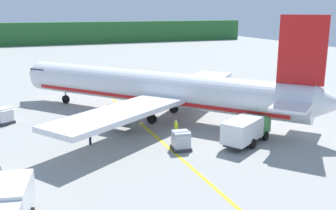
{
  "coord_description": "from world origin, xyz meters",
  "views": [
    {
      "loc": [
        19.01,
        -20.48,
        12.34
      ],
      "look_at": [
        32.97,
        14.68,
        2.97
      ],
      "focal_mm": 41.28,
      "sensor_mm": 36.0,
      "label": 1
    }
  ],
  "objects_px": {
    "airliner_foreground": "(156,89)",
    "service_truck_catering": "(7,208)",
    "cargo_container_mid": "(4,116)",
    "service_truck_fuel": "(247,129)",
    "cargo_container_far": "(181,141)",
    "crew_loader_left": "(176,127)",
    "crew_marshaller": "(90,135)"
  },
  "relations": [
    {
      "from": "cargo_container_far",
      "to": "crew_loader_left",
      "type": "relative_size",
      "value": 1.06
    },
    {
      "from": "cargo_container_far",
      "to": "crew_loader_left",
      "type": "xyz_separation_m",
      "value": [
        0.99,
        3.56,
        0.17
      ]
    },
    {
      "from": "crew_marshaller",
      "to": "crew_loader_left",
      "type": "relative_size",
      "value": 0.92
    },
    {
      "from": "service_truck_fuel",
      "to": "crew_loader_left",
      "type": "bearing_deg",
      "value": 142.02
    },
    {
      "from": "service_truck_fuel",
      "to": "cargo_container_far",
      "type": "height_order",
      "value": "service_truck_fuel"
    },
    {
      "from": "service_truck_fuel",
      "to": "cargo_container_mid",
      "type": "xyz_separation_m",
      "value": [
        -21.39,
        15.47,
        -0.53
      ]
    },
    {
      "from": "service_truck_catering",
      "to": "crew_loader_left",
      "type": "height_order",
      "value": "service_truck_catering"
    },
    {
      "from": "airliner_foreground",
      "to": "service_truck_catering",
      "type": "bearing_deg",
      "value": -129.28
    },
    {
      "from": "cargo_container_mid",
      "to": "crew_marshaller",
      "type": "relative_size",
      "value": 1.5
    },
    {
      "from": "service_truck_catering",
      "to": "crew_loader_left",
      "type": "relative_size",
      "value": 3.35
    },
    {
      "from": "service_truck_catering",
      "to": "crew_marshaller",
      "type": "xyz_separation_m",
      "value": [
        7.05,
        12.96,
        -0.54
      ]
    },
    {
      "from": "airliner_foreground",
      "to": "service_truck_catering",
      "type": "relative_size",
      "value": 5.81
    },
    {
      "from": "airliner_foreground",
      "to": "cargo_container_far",
      "type": "height_order",
      "value": "airliner_foreground"
    },
    {
      "from": "airliner_foreground",
      "to": "cargo_container_mid",
      "type": "relative_size",
      "value": 14.19
    },
    {
      "from": "airliner_foreground",
      "to": "crew_loader_left",
      "type": "height_order",
      "value": "airliner_foreground"
    },
    {
      "from": "service_truck_catering",
      "to": "cargo_container_mid",
      "type": "bearing_deg",
      "value": 91.38
    },
    {
      "from": "cargo_container_mid",
      "to": "crew_loader_left",
      "type": "distance_m",
      "value": 19.52
    },
    {
      "from": "service_truck_catering",
      "to": "service_truck_fuel",
      "type": "bearing_deg",
      "value": 20.58
    },
    {
      "from": "service_truck_catering",
      "to": "cargo_container_far",
      "type": "bearing_deg",
      "value": 30.55
    },
    {
      "from": "crew_loader_left",
      "to": "service_truck_catering",
      "type": "bearing_deg",
      "value": -141.93
    },
    {
      "from": "cargo_container_mid",
      "to": "cargo_container_far",
      "type": "distance_m",
      "value": 21.04
    },
    {
      "from": "cargo_container_mid",
      "to": "crew_loader_left",
      "type": "xyz_separation_m",
      "value": [
        15.97,
        -11.23,
        0.11
      ]
    },
    {
      "from": "service_truck_fuel",
      "to": "service_truck_catering",
      "type": "xyz_separation_m",
      "value": [
        -20.83,
        -7.82,
        0.02
      ]
    },
    {
      "from": "service_truck_fuel",
      "to": "crew_marshaller",
      "type": "bearing_deg",
      "value": 159.57
    },
    {
      "from": "service_truck_fuel",
      "to": "cargo_container_far",
      "type": "relative_size",
      "value": 3.51
    },
    {
      "from": "cargo_container_far",
      "to": "service_truck_catering",
      "type": "bearing_deg",
      "value": -149.45
    },
    {
      "from": "service_truck_fuel",
      "to": "service_truck_catering",
      "type": "height_order",
      "value": "service_truck_catering"
    },
    {
      "from": "cargo_container_mid",
      "to": "service_truck_catering",
      "type": "bearing_deg",
      "value": -88.62
    },
    {
      "from": "cargo_container_mid",
      "to": "crew_loader_left",
      "type": "bearing_deg",
      "value": -35.12
    },
    {
      "from": "cargo_container_mid",
      "to": "cargo_container_far",
      "type": "height_order",
      "value": "cargo_container_mid"
    },
    {
      "from": "crew_marshaller",
      "to": "service_truck_fuel",
      "type": "bearing_deg",
      "value": -20.43
    },
    {
      "from": "service_truck_fuel",
      "to": "cargo_container_mid",
      "type": "bearing_deg",
      "value": 144.14
    }
  ]
}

